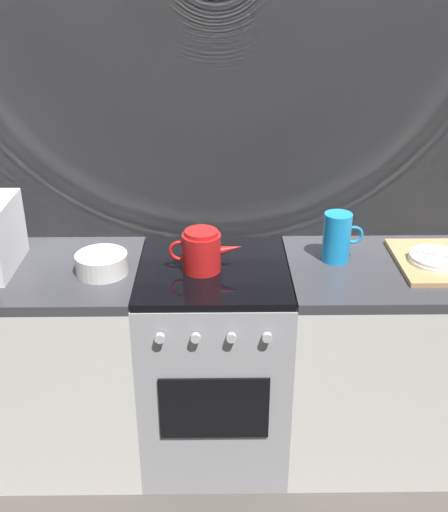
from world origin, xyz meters
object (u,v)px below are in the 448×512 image
stove_unit (214,362)px  pitcher (337,237)px  kettle (202,251)px  dish_pile (435,260)px  mixing_bowl (102,264)px

stove_unit → pitcher: (0.49, 0.06, 0.55)m
stove_unit → kettle: bearing=-159.5°
kettle → dish_pile: size_ratio=0.71×
mixing_bowl → pitcher: 0.93m
stove_unit → dish_pile: 1.00m
dish_pile → pitcher: bearing=173.0°
stove_unit → dish_pile: size_ratio=2.25×
mixing_bowl → dish_pile: 1.31m
mixing_bowl → dish_pile: bearing=2.4°
stove_unit → mixing_bowl: 0.65m
mixing_bowl → kettle: bearing=3.3°
mixing_bowl → stove_unit: bearing=5.1°
pitcher → dish_pile: pitcher is taller
mixing_bowl → pitcher: bearing=6.3°
kettle → mixing_bowl: bearing=-176.7°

